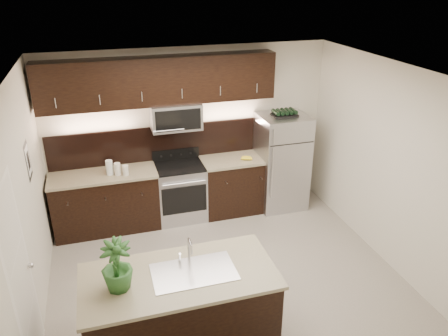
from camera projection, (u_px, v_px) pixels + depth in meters
name	position (u px, v px, depth m)	size (l,w,h in m)	color
ground	(225.00, 276.00, 5.81)	(4.50, 4.50, 0.00)	gray
room_walls	(217.00, 162.00, 5.05)	(4.52, 4.02, 2.71)	beige
counter_run	(168.00, 193.00, 6.97)	(3.51, 0.65, 0.94)	black
upper_fixtures	(162.00, 88.00, 6.42)	(3.49, 0.40, 1.66)	black
island	(181.00, 311.00, 4.56)	(1.96, 0.96, 0.94)	black
sink_faucet	(194.00, 270.00, 4.41)	(0.84, 0.50, 0.28)	silver
refrigerator	(282.00, 162.00, 7.28)	(0.77, 0.70, 1.61)	#B2B2B7
wine_rack	(284.00, 113.00, 6.93)	(0.40, 0.25, 0.10)	black
plant	(116.00, 266.00, 4.07)	(0.29, 0.29, 0.53)	#265421
canisters	(115.00, 169.00, 6.46)	(0.32, 0.19, 0.22)	silver
french_press	(265.00, 150.00, 7.11)	(0.10, 0.10, 0.30)	silver
bananas	(243.00, 158.00, 7.02)	(0.19, 0.14, 0.06)	yellow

